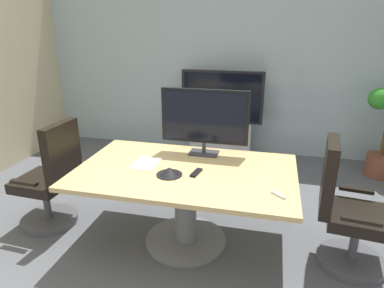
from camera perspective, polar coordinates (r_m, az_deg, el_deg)
ground_plane at (r=3.18m, az=-4.18°, el=-18.32°), size 6.71×6.71×0.00m
wall_back_glass_partition at (r=5.32m, az=5.00°, el=13.44°), size 5.66×0.10×2.75m
conference_table at (r=3.07m, az=-1.11°, el=-7.50°), size 1.91×1.17×0.74m
office_chair_left at (r=3.65m, az=-22.48°, el=-6.17°), size 0.61×0.58×1.09m
office_chair_right at (r=3.13m, az=24.41°, el=-10.89°), size 0.62×0.60×1.09m
tv_monitor at (r=3.23m, az=2.11°, el=4.34°), size 0.84×0.18×0.64m
wall_display_unit at (r=5.15m, az=4.92°, el=2.60°), size 1.20×0.36×1.31m
conference_phone at (r=2.88m, az=-3.80°, el=-4.65°), size 0.22×0.22×0.07m
remote_control at (r=2.90m, az=0.72°, el=-4.82°), size 0.08×0.18×0.02m
whiteboard_marker at (r=2.63m, az=14.24°, el=-8.25°), size 0.11×0.10×0.02m
paper_notepad at (r=3.13m, az=-7.72°, el=-3.22°), size 0.22×0.30×0.01m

